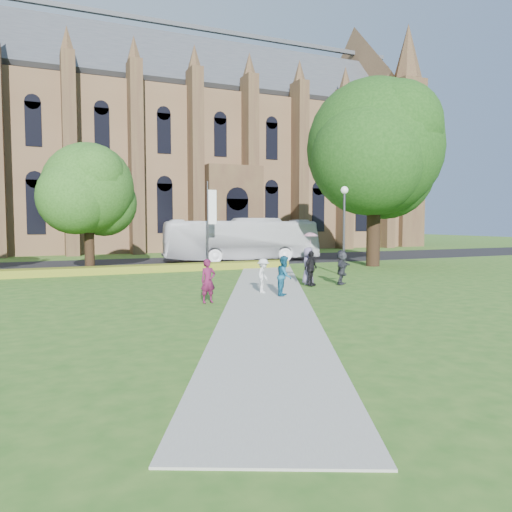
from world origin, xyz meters
name	(u,v)px	position (x,y,z in m)	size (l,w,h in m)	color
ground	(279,299)	(0.00, 0.00, 0.00)	(160.00, 160.00, 0.00)	#2C5F1C
road	(164,262)	(0.00, 20.00, 0.01)	(160.00, 10.00, 0.02)	black
footpath	(268,296)	(0.00, 1.00, 0.02)	(3.20, 30.00, 0.04)	#B2B2A8
flower_hedge	(158,268)	(-2.00, 13.20, 0.23)	(18.00, 1.40, 0.45)	#AD9822
cathedral	(206,140)	(10.00, 39.73, 12.98)	(52.60, 18.25, 28.00)	brown
streetlamp	(344,220)	(7.50, 6.50, 3.30)	(0.44, 0.44, 5.24)	#38383D
large_tree	(375,148)	(13.00, 11.00, 8.37)	(9.60, 9.60, 13.20)	#332114
street_tree_1	(88,189)	(-6.00, 14.50, 5.22)	(5.60, 5.60, 8.05)	#332114
banner_pole_0	(209,219)	(2.11, 15.20, 3.39)	(0.70, 0.10, 6.00)	#38383D
tour_coach	(241,240)	(5.91, 18.59, 1.74)	(2.89, 12.34, 3.44)	silver
pedestrian_0	(208,281)	(-2.97, 0.18, 0.89)	(0.62, 0.41, 1.71)	#581435
pedestrian_1	(284,276)	(0.59, 0.63, 0.89)	(0.83, 0.64, 1.70)	#175473
pedestrian_2	(263,276)	(0.12, 1.77, 0.80)	(0.98, 0.56, 1.52)	silver
pedestrian_3	(311,268)	(3.27, 3.04, 0.90)	(1.00, 0.42, 1.71)	black
pedestrian_4	(308,266)	(3.42, 3.56, 0.97)	(0.91, 0.59, 1.86)	slate
pedestrian_5	(342,267)	(5.00, 2.93, 0.90)	(1.60, 0.51, 1.73)	#292A31
parasol	(310,241)	(3.60, 3.66, 2.23)	(0.73, 0.73, 0.64)	#E4A1AB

